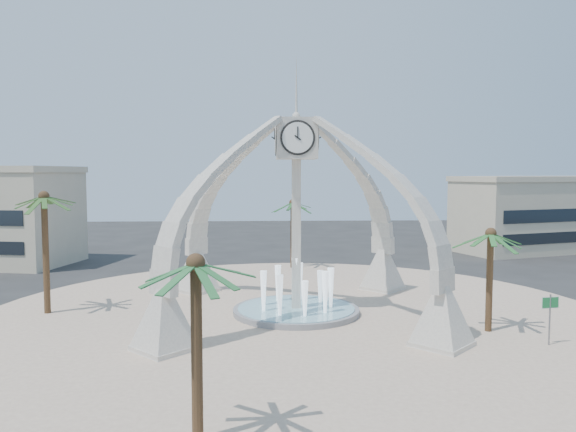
{
  "coord_description": "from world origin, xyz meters",
  "views": [
    {
      "loc": [
        -2.16,
        -34.93,
        8.93
      ],
      "look_at": [
        -0.42,
        2.0,
        6.11
      ],
      "focal_mm": 35.0,
      "sensor_mm": 36.0,
      "label": 1
    }
  ],
  "objects_px": {
    "palm_east": "(491,235)",
    "palm_south": "(196,266)",
    "palm_north": "(292,204)",
    "fountain": "(296,310)",
    "street_sign": "(550,309)",
    "clock_tower": "(296,212)",
    "palm_west": "(44,199)"
  },
  "relations": [
    {
      "from": "fountain",
      "to": "palm_east",
      "type": "height_order",
      "value": "palm_east"
    },
    {
      "from": "palm_north",
      "to": "clock_tower",
      "type": "bearing_deg",
      "value": -92.34
    },
    {
      "from": "palm_west",
      "to": "palm_east",
      "type": "bearing_deg",
      "value": -11.44
    },
    {
      "from": "clock_tower",
      "to": "palm_west",
      "type": "xyz_separation_m",
      "value": [
        -15.8,
        0.85,
        0.85
      ]
    },
    {
      "from": "clock_tower",
      "to": "palm_north",
      "type": "xyz_separation_m",
      "value": [
        0.71,
        17.34,
        -0.41
      ]
    },
    {
      "from": "palm_east",
      "to": "palm_south",
      "type": "bearing_deg",
      "value": -140.46
    },
    {
      "from": "palm_east",
      "to": "street_sign",
      "type": "distance_m",
      "value": 4.93
    },
    {
      "from": "palm_east",
      "to": "palm_west",
      "type": "xyz_separation_m",
      "value": [
        -26.38,
        5.34,
        1.84
      ]
    },
    {
      "from": "palm_west",
      "to": "street_sign",
      "type": "xyz_separation_m",
      "value": [
        28.47,
        -8.03,
        -5.4
      ]
    },
    {
      "from": "clock_tower",
      "to": "palm_south",
      "type": "height_order",
      "value": "clock_tower"
    },
    {
      "from": "palm_east",
      "to": "palm_south",
      "type": "distance_m",
      "value": 19.31
    },
    {
      "from": "fountain",
      "to": "palm_north",
      "type": "height_order",
      "value": "palm_north"
    },
    {
      "from": "palm_east",
      "to": "palm_west",
      "type": "bearing_deg",
      "value": 168.56
    },
    {
      "from": "clock_tower",
      "to": "palm_east",
      "type": "xyz_separation_m",
      "value": [
        10.57,
        -4.48,
        -0.98
      ]
    },
    {
      "from": "palm_west",
      "to": "palm_south",
      "type": "xyz_separation_m",
      "value": [
        11.49,
        -17.63,
        -1.42
      ]
    },
    {
      "from": "fountain",
      "to": "street_sign",
      "type": "xyz_separation_m",
      "value": [
        12.67,
        -7.17,
        1.66
      ]
    },
    {
      "from": "palm_north",
      "to": "palm_south",
      "type": "height_order",
      "value": "palm_north"
    },
    {
      "from": "fountain",
      "to": "street_sign",
      "type": "height_order",
      "value": "fountain"
    },
    {
      "from": "palm_north",
      "to": "street_sign",
      "type": "height_order",
      "value": "palm_north"
    },
    {
      "from": "fountain",
      "to": "palm_east",
      "type": "bearing_deg",
      "value": -22.98
    },
    {
      "from": "clock_tower",
      "to": "palm_east",
      "type": "bearing_deg",
      "value": -22.97
    },
    {
      "from": "palm_west",
      "to": "palm_north",
      "type": "bearing_deg",
      "value": 44.96
    },
    {
      "from": "clock_tower",
      "to": "palm_south",
      "type": "distance_m",
      "value": 17.33
    },
    {
      "from": "palm_west",
      "to": "palm_south",
      "type": "distance_m",
      "value": 21.09
    },
    {
      "from": "fountain",
      "to": "clock_tower",
      "type": "bearing_deg",
      "value": -90.0
    },
    {
      "from": "palm_west",
      "to": "street_sign",
      "type": "relative_size",
      "value": 3.04
    },
    {
      "from": "palm_south",
      "to": "street_sign",
      "type": "xyz_separation_m",
      "value": [
        16.99,
        9.6,
        -3.98
      ]
    },
    {
      "from": "palm_west",
      "to": "street_sign",
      "type": "bearing_deg",
      "value": -15.74
    },
    {
      "from": "fountain",
      "to": "street_sign",
      "type": "distance_m",
      "value": 14.65
    },
    {
      "from": "clock_tower",
      "to": "fountain",
      "type": "relative_size",
      "value": 2.24
    },
    {
      "from": "clock_tower",
      "to": "palm_west",
      "type": "bearing_deg",
      "value": 176.9
    },
    {
      "from": "fountain",
      "to": "palm_north",
      "type": "relative_size",
      "value": 1.16
    }
  ]
}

